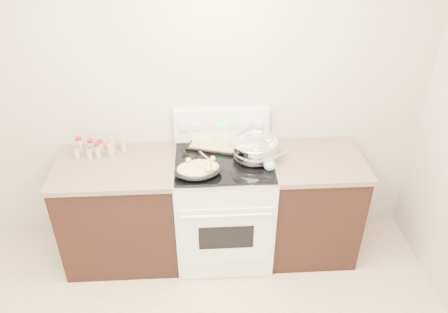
{
  "coord_description": "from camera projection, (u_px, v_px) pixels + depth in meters",
  "views": [
    {
      "loc": [
        0.19,
        -1.37,
        2.76
      ],
      "look_at": [
        0.35,
        1.37,
        1.0
      ],
      "focal_mm": 35.0,
      "sensor_mm": 36.0,
      "label": 1
    }
  ],
  "objects": [
    {
      "name": "baking_sheet",
      "position": [
        218.0,
        143.0,
        3.5
      ],
      "size": [
        0.51,
        0.43,
        0.06
      ],
      "color": "black",
      "rests_on": "kitchen_range"
    },
    {
      "name": "mixing_bowl",
      "position": [
        254.0,
        150.0,
        3.29
      ],
      "size": [
        0.36,
        0.36,
        0.21
      ],
      "color": "silver",
      "rests_on": "kitchen_range"
    },
    {
      "name": "spice_jars",
      "position": [
        97.0,
        147.0,
        3.41
      ],
      "size": [
        0.39,
        0.14,
        0.13
      ],
      "color": "#BFB28C",
      "rests_on": "counter_left"
    },
    {
      "name": "kitchen_range",
      "position": [
        224.0,
        205.0,
        3.58
      ],
      "size": [
        0.78,
        0.73,
        1.22
      ],
      "color": "white",
      "rests_on": "ground"
    },
    {
      "name": "room_shell",
      "position": [
        155.0,
        197.0,
        1.71
      ],
      "size": [
        4.1,
        3.6,
        2.75
      ],
      "color": "beige",
      "rests_on": "ground"
    },
    {
      "name": "counter_left",
      "position": [
        122.0,
        211.0,
        3.56
      ],
      "size": [
        0.93,
        0.67,
        0.92
      ],
      "color": "black",
      "rests_on": "ground"
    },
    {
      "name": "blue_ladle",
      "position": [
        270.0,
        164.0,
        3.21
      ],
      "size": [
        0.21,
        0.23,
        0.1
      ],
      "color": "#86B7C9",
      "rests_on": "kitchen_range"
    },
    {
      "name": "wooden_spoon",
      "position": [
        202.0,
        162.0,
        3.28
      ],
      "size": [
        0.14,
        0.22,
        0.04
      ],
      "color": "tan",
      "rests_on": "kitchen_range"
    },
    {
      "name": "counter_right",
      "position": [
        311.0,
        204.0,
        3.64
      ],
      "size": [
        0.73,
        0.67,
        0.92
      ],
      "color": "black",
      "rests_on": "ground"
    },
    {
      "name": "roasting_pan",
      "position": [
        198.0,
        169.0,
        3.14
      ],
      "size": [
        0.39,
        0.3,
        0.11
      ],
      "color": "black",
      "rests_on": "kitchen_range"
    }
  ]
}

